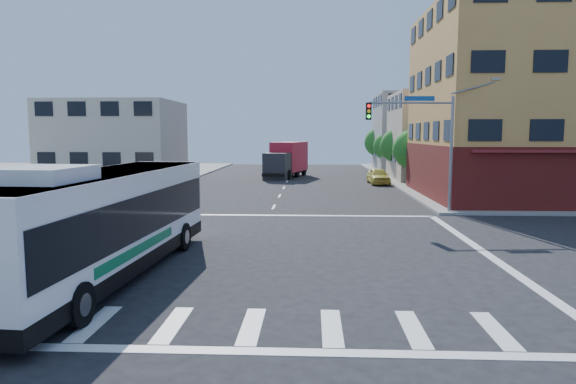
{
  "coord_description": "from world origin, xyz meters",
  "views": [
    {
      "loc": [
        2.49,
        -20.3,
        4.78
      ],
      "look_at": [
        1.33,
        4.63,
        1.95
      ],
      "focal_mm": 32.0,
      "sensor_mm": 36.0,
      "label": 1
    }
  ],
  "objects": [
    {
      "name": "street_tree_c",
      "position": [
        11.9,
        43.92,
        3.46
      ],
      "size": [
        3.4,
        3.4,
        5.29
      ],
      "color": "#332012",
      "rests_on": "ground"
    },
    {
      "name": "transit_bus",
      "position": [
        -4.34,
        -3.97,
        1.92
      ],
      "size": [
        3.58,
        13.41,
        3.93
      ],
      "rotation": [
        0.0,
        0.0,
        -0.06
      ],
      "color": "black",
      "rests_on": "ground"
    },
    {
      "name": "building_east_near",
      "position": [
        16.98,
        33.98,
        4.51
      ],
      "size": [
        12.06,
        10.06,
        9.0
      ],
      "color": "#C5B096",
      "rests_on": "ground"
    },
    {
      "name": "street_tree_b",
      "position": [
        11.9,
        35.92,
        3.75
      ],
      "size": [
        3.8,
        3.8,
        5.79
      ],
      "color": "#332012",
      "rests_on": "ground"
    },
    {
      "name": "signal_mast_ne",
      "position": [
        9.08,
        10.62,
        4.98
      ],
      "size": [
        7.91,
        1.13,
        8.07
      ],
      "color": "gray",
      "rests_on": "ground"
    },
    {
      "name": "street_tree_d",
      "position": [
        11.9,
        51.92,
        3.88
      ],
      "size": [
        4.0,
        4.0,
        6.03
      ],
      "color": "#332012",
      "rests_on": "ground"
    },
    {
      "name": "street_tree_a",
      "position": [
        11.9,
        27.92,
        3.59
      ],
      "size": [
        3.6,
        3.6,
        5.53
      ],
      "color": "#332012",
      "rests_on": "ground"
    },
    {
      "name": "corner_building_ne",
      "position": [
        19.99,
        18.48,
        5.89
      ],
      "size": [
        18.1,
        15.44,
        14.0
      ],
      "color": "#C99248",
      "rests_on": "ground"
    },
    {
      "name": "building_west",
      "position": [
        -17.02,
        29.98,
        4.01
      ],
      "size": [
        12.06,
        10.06,
        8.0
      ],
      "color": "beige",
      "rests_on": "ground"
    },
    {
      "name": "building_east_far",
      "position": [
        16.98,
        47.98,
        5.01
      ],
      "size": [
        12.06,
        10.06,
        10.0
      ],
      "color": "gray",
      "rests_on": "ground"
    },
    {
      "name": "parked_car",
      "position": [
        8.85,
        28.96,
        0.77
      ],
      "size": [
        2.0,
        4.58,
        1.53
      ],
      "primitive_type": "imported",
      "rotation": [
        0.0,
        0.0,
        0.04
      ],
      "color": "#E3D250",
      "rests_on": "ground"
    },
    {
      "name": "ground",
      "position": [
        0.0,
        0.0,
        0.0
      ],
      "size": [
        120.0,
        120.0,
        0.0
      ],
      "primitive_type": "plane",
      "color": "black",
      "rests_on": "ground"
    },
    {
      "name": "box_truck",
      "position": [
        -0.31,
        36.11,
        1.88
      ],
      "size": [
        4.69,
        8.95,
        3.87
      ],
      "rotation": [
        0.0,
        0.0,
        -0.27
      ],
      "color": "#242429",
      "rests_on": "ground"
    }
  ]
}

